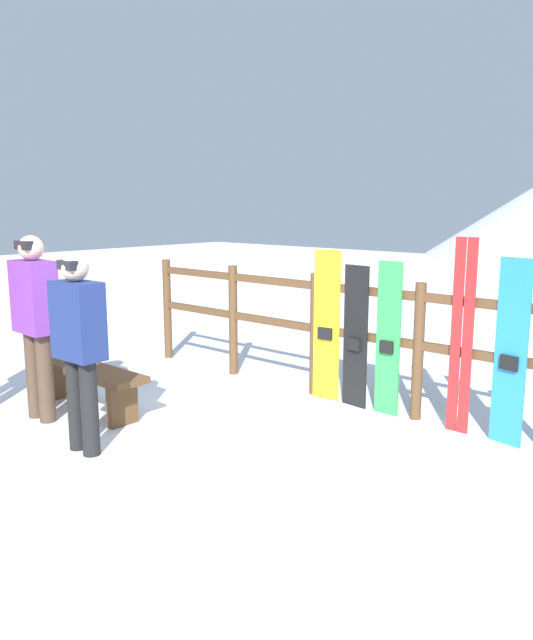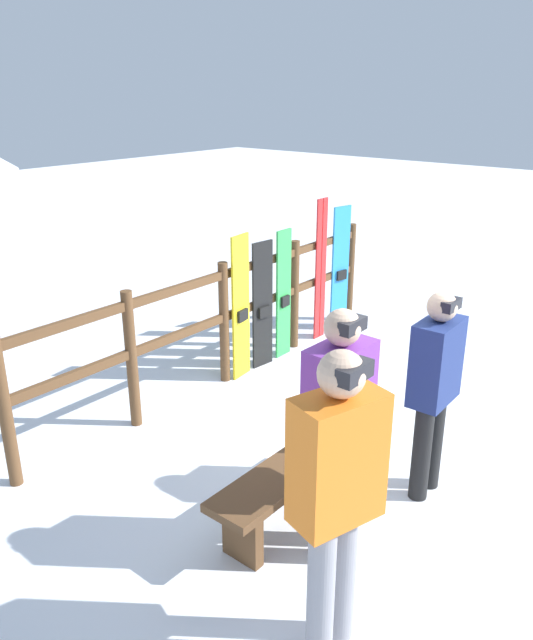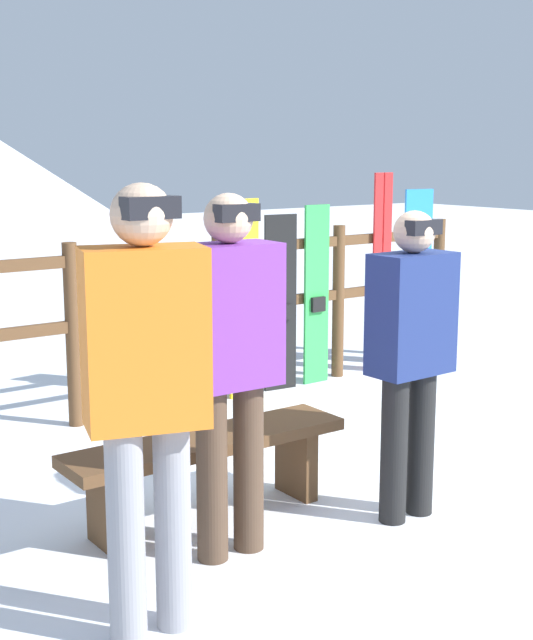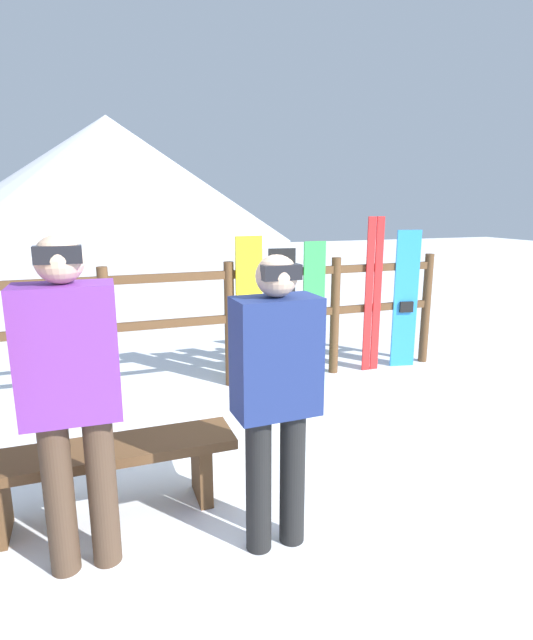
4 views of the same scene
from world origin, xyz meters
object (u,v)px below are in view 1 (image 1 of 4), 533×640
Objects in this scene: snowboard_yellow at (327,326)px; snowboard_blue at (511,354)px; person_navy at (79,340)px; ski_pair_red at (462,337)px; person_purple at (35,315)px; snowboard_black_stripe at (355,337)px; bench at (86,377)px; snowboard_green at (388,339)px.

snowboard_blue is at bearing 0.00° from snowboard_yellow.
person_navy is 0.94× the size of ski_pair_red.
person_purple reaches higher than person_navy.
ski_pair_red reaches higher than snowboard_black_stripe.
snowboard_yellow is at bearing 51.20° from bench.
ski_pair_red reaches higher than person_navy.
snowboard_blue reaches higher than snowboard_black_stripe.
snowboard_blue is (3.45, 2.24, -0.21)m from person_purple.
person_purple is 2.77m from snowboard_yellow.
snowboard_black_stripe is (0.97, 2.41, -0.23)m from person_navy.
bench is 0.90× the size of person_purple.
person_navy is 3.17m from ski_pair_red.
person_purple is at bearing 170.07° from person_navy.
snowboard_black_stripe is 0.36m from snowboard_green.
snowboard_blue is (2.47, 2.41, -0.15)m from person_navy.
person_purple reaches higher than snowboard_black_stripe.
snowboard_black_stripe is 0.96× the size of snowboard_green.
snowboard_yellow is 0.71m from snowboard_green.
person_purple is 1.00× the size of ski_pair_red.
snowboard_green is 0.94× the size of snowboard_blue.
person_purple is at bearing -131.03° from snowboard_black_stripe.
person_purple is 1.09× the size of snowboard_blue.
bench is at bearing -139.93° from snowboard_green.
snowboard_green is (2.19, 1.84, 0.38)m from bench.
snowboard_black_stripe is at bearing -179.99° from snowboard_green.
person_purple is 4.12m from snowboard_blue.
snowboard_yellow is 0.98× the size of snowboard_blue.
ski_pair_red is at bearing 0.28° from snowboard_green.
ski_pair_red reaches higher than bench.
person_purple is 0.99m from person_navy.
ski_pair_red is (2.90, 1.84, 0.51)m from bench.
snowboard_blue is (3.32, 1.84, 0.43)m from bench.
bench is at bearing 72.83° from person_purple.
snowboard_black_stripe is 0.90× the size of snowboard_blue.
snowboard_blue is at bearing 0.00° from snowboard_green.
snowboard_yellow is at bearing -179.86° from ski_pair_red.
snowboard_yellow reaches higher than bench.
ski_pair_red reaches higher than person_purple.
person_navy is (0.98, -0.17, -0.06)m from person_purple.
person_purple is 1.22× the size of snowboard_black_stripe.
snowboard_green is (1.34, 2.41, -0.19)m from person_navy.
bench is at bearing -128.80° from snowboard_yellow.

